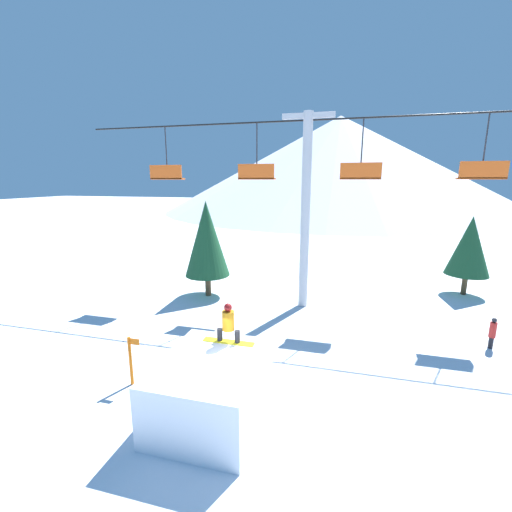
{
  "coord_description": "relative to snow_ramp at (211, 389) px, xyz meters",
  "views": [
    {
      "loc": [
        2.3,
        -7.2,
        6.29
      ],
      "look_at": [
        -0.95,
        5.0,
        3.49
      ],
      "focal_mm": 24.0,
      "sensor_mm": 36.0,
      "label": 1
    }
  ],
  "objects": [
    {
      "name": "snowboarder",
      "position": [
        0.12,
        1.08,
        1.42
      ],
      "size": [
        1.53,
        0.35,
        1.19
      ],
      "color": "yellow",
      "rests_on": "snow_ramp"
    },
    {
      "name": "ground_plane",
      "position": [
        0.95,
        -0.36,
        -0.84
      ],
      "size": [
        220.0,
        220.0,
        0.0
      ],
      "primitive_type": "plane",
      "color": "white"
    },
    {
      "name": "snow_ramp",
      "position": [
        0.0,
        0.0,
        0.0
      ],
      "size": [
        2.61,
        3.28,
        1.69
      ],
      "color": "white",
      "rests_on": "ground_plane"
    },
    {
      "name": "pine_tree_far",
      "position": [
        9.83,
        13.19,
        1.92
      ],
      "size": [
        2.25,
        2.25,
        4.41
      ],
      "color": "#4C3823",
      "rests_on": "ground_plane"
    },
    {
      "name": "trail_marker",
      "position": [
        -2.99,
        0.76,
        0.01
      ],
      "size": [
        0.41,
        0.1,
        1.6
      ],
      "color": "orange",
      "rests_on": "ground_plane"
    },
    {
      "name": "distant_skier",
      "position": [
        8.83,
        6.37,
        -0.18
      ],
      "size": [
        0.24,
        0.24,
        1.23
      ],
      "color": "black",
      "rests_on": "ground_plane"
    },
    {
      "name": "mountain_ridge",
      "position": [
        0.95,
        67.84,
        8.67
      ],
      "size": [
        71.09,
        71.09,
        19.02
      ],
      "color": "silver",
      "rests_on": "ground_plane"
    },
    {
      "name": "pine_tree_near",
      "position": [
        -4.01,
        9.34,
        2.35
      ],
      "size": [
        2.43,
        2.43,
        5.24
      ],
      "color": "#4C3823",
      "rests_on": "ground_plane"
    },
    {
      "name": "chairlift",
      "position": [
        1.29,
        9.06,
        4.74
      ],
      "size": [
        22.89,
        0.45,
        9.37
      ],
      "color": "#B2B2B7",
      "rests_on": "ground_plane"
    }
  ]
}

